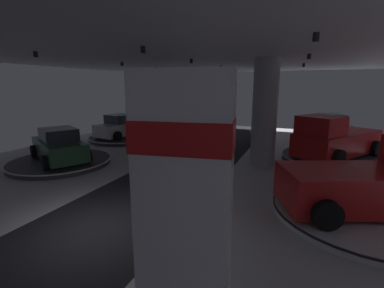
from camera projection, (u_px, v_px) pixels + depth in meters
ground at (97, 230)px, 7.89m from camera, size 24.00×44.00×0.06m
ceiling_with_spotlights at (80, 28)px, 6.70m from camera, size 24.00×44.00×0.39m
column_right at (265, 113)px, 13.93m from camera, size 1.28×1.28×5.50m
brand_sign_pylon at (185, 245)px, 3.29m from camera, size 1.36×0.86×4.32m
display_platform_mid_right at (364, 213)px, 8.61m from camera, size 5.68×5.68×0.24m
pickup_truck_mid_right at (379, 182)px, 8.39m from camera, size 5.70×4.20×2.30m
display_platform_far_left at (123, 138)px, 20.88m from camera, size 5.17×5.17×0.28m
display_car_far_left at (122, 126)px, 20.66m from camera, size 2.78×4.44×1.71m
display_platform_far_right at (335, 159)px, 14.79m from camera, size 5.68×5.68×0.34m
pickup_truck_far_right at (334, 140)px, 14.38m from camera, size 4.76×5.55×2.30m
display_platform_mid_left at (61, 162)px, 14.32m from camera, size 5.16×5.16×0.27m
display_car_mid_left at (59, 146)px, 14.11m from camera, size 4.55×3.61×1.71m
display_platform_deep_right at (330, 137)px, 21.24m from camera, size 5.64×5.64×0.23m
display_car_deep_right at (331, 126)px, 21.08m from camera, size 3.20×4.55×1.71m
display_platform_deep_left at (159, 126)px, 26.42m from camera, size 5.27×5.27×0.35m
display_car_deep_left at (159, 117)px, 26.20m from camera, size 2.39×4.31×1.71m
visitor_walking_near at (170, 143)px, 15.45m from camera, size 0.32×0.32×1.59m
stanchion_a at (172, 167)px, 12.62m from camera, size 0.28×0.28×1.01m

